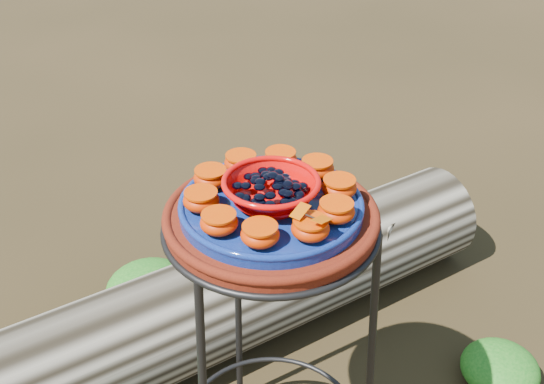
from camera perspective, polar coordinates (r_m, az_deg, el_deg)
name	(u,v)px	position (r m, az deg, el deg)	size (l,w,h in m)	color
plant_stand	(271,362)	(1.48, -0.06, -14.02)	(0.44, 0.44, 0.70)	black
terracotta_saucer	(271,219)	(1.24, -0.07, -2.31)	(0.39, 0.39, 0.03)	#450C08
cobalt_plate	(271,207)	(1.23, -0.07, -1.29)	(0.33, 0.33, 0.02)	#09124C
red_bowl	(271,191)	(1.21, -0.07, 0.05)	(0.17, 0.17, 0.05)	red
glass_gems	(271,175)	(1.19, -0.07, 1.44)	(0.13, 0.13, 0.02)	black
orange_half_0	(310,229)	(1.12, 3.23, -3.08)	(0.06, 0.06, 0.04)	#A73500
orange_half_1	(336,211)	(1.17, 5.40, -1.61)	(0.06, 0.06, 0.04)	#A73500
orange_half_2	(339,188)	(1.23, 5.63, 0.37)	(0.06, 0.06, 0.04)	#A73500
orange_half_3	(317,168)	(1.29, 3.80, 1.98)	(0.06, 0.06, 0.04)	#A73500
orange_half_4	(280,159)	(1.32, 0.71, 2.74)	(0.06, 0.06, 0.04)	#A73500
orange_half_5	(241,163)	(1.31, -2.61, 2.45)	(0.06, 0.06, 0.04)	#A73500
orange_half_6	(211,178)	(1.26, -5.14, 1.19)	(0.06, 0.06, 0.04)	#A73500
orange_half_7	(201,200)	(1.20, -5.94, -0.70)	(0.06, 0.06, 0.04)	#A73500
orange_half_8	(219,223)	(1.14, -4.45, -2.57)	(0.06, 0.06, 0.04)	#A73500
orange_half_9	(260,235)	(1.11, -1.01, -3.59)	(0.06, 0.06, 0.04)	#A73500
butterfly	(311,216)	(1.11, 3.27, -2.05)	(0.08, 0.05, 0.01)	#C24900
driftwood_log	(239,296)	(1.94, -2.81, -8.65)	(1.58, 0.42, 0.30)	black
foliage_right	(500,367)	(1.97, 18.55, -13.74)	(0.21, 0.21, 0.10)	#125712
foliage_back	(149,288)	(2.12, -10.21, -7.89)	(0.27, 0.27, 0.13)	#125712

